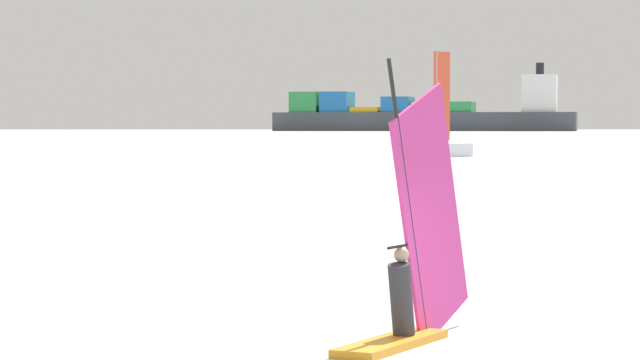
# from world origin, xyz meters

# --- Properties ---
(windsurfer) EXTENTS (1.30, 4.13, 4.25)m
(windsurfer) POSITION_xyz_m (-2.15, 1.40, 1.08)
(windsurfer) COLOR orange
(windsurfer) RESTS_ON ground_plane
(cargo_ship) EXTENTS (151.54, 34.41, 33.75)m
(cargo_ship) POSITION_xyz_m (-130.08, 727.19, 8.39)
(cargo_ship) COLOR #3F444C
(cargo_ship) RESTS_ON ground_plane
(small_sailboat) EXTENTS (6.31, 8.37, 11.58)m
(small_sailboat) POSITION_xyz_m (-22.55, 124.84, 1.01)
(small_sailboat) COLOR white
(small_sailboat) RESTS_ON ground_plane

